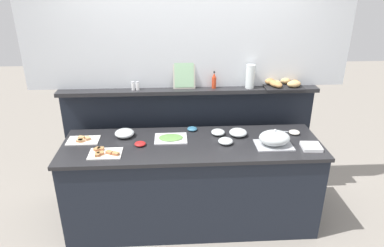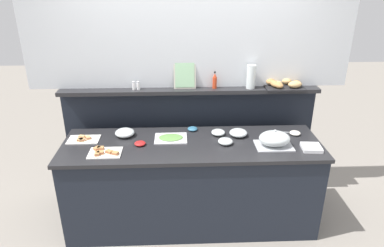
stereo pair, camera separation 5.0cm
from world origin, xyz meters
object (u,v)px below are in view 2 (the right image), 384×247
at_px(pepper_shaker, 138,86).
at_px(sandwich_platter_front, 83,139).
at_px(glass_bowl_large, 225,142).
at_px(salt_shaker, 134,86).
at_px(condiment_bowl_teal, 193,129).
at_px(bread_basket, 283,84).
at_px(framed_picture, 185,75).
at_px(napkin_stack, 311,148).
at_px(serving_tongs, 279,133).
at_px(sandwich_platter_side, 104,152).
at_px(serving_cloche, 274,139).
at_px(hot_sauce_bottle, 215,81).
at_px(water_carafe, 251,77).
at_px(glass_bowl_medium, 238,133).
at_px(cold_cuts_platter, 171,138).
at_px(condiment_bowl_red, 295,133).
at_px(glass_bowl_small, 125,133).
at_px(condiment_bowl_dark, 140,143).
at_px(glass_bowl_extra, 218,133).

bearing_deg(pepper_shaker, sandwich_platter_front, -144.27).
xyz_separation_m(glass_bowl_large, salt_shaker, (-0.88, 0.50, 0.40)).
height_order(sandwich_platter_front, condiment_bowl_teal, same).
relative_size(bread_basket, framed_picture, 1.47).
bearing_deg(napkin_stack, serving_tongs, 119.55).
bearing_deg(sandwich_platter_side, serving_cloche, 2.72).
height_order(hot_sauce_bottle, framed_picture, framed_picture).
xyz_separation_m(serving_cloche, water_carafe, (-0.13, 0.57, 0.43)).
distance_m(glass_bowl_large, glass_bowl_medium, 0.22).
relative_size(serving_cloche, framed_picture, 1.25).
xyz_separation_m(serving_cloche, glass_bowl_large, (-0.44, 0.07, -0.05)).
distance_m(sandwich_platter_side, framed_picture, 1.12).
relative_size(cold_cuts_platter, water_carafe, 1.27).
distance_m(sandwich_platter_front, condiment_bowl_red, 2.06).
height_order(glass_bowl_small, water_carafe, water_carafe).
xyz_separation_m(serving_cloche, bread_basket, (0.21, 0.58, 0.35)).
xyz_separation_m(serving_tongs, framed_picture, (-0.93, 0.33, 0.51)).
distance_m(glass_bowl_large, condiment_bowl_dark, 0.80).
xyz_separation_m(condiment_bowl_red, serving_tongs, (-0.15, 0.04, -0.01)).
xyz_separation_m(cold_cuts_platter, salt_shaker, (-0.37, 0.37, 0.41)).
height_order(sandwich_platter_side, serving_tongs, sandwich_platter_side).
bearing_deg(cold_cuts_platter, condiment_bowl_teal, 40.28).
height_order(condiment_bowl_red, hot_sauce_bottle, hot_sauce_bottle).
height_order(serving_cloche, condiment_bowl_dark, serving_cloche).
height_order(condiment_bowl_teal, water_carafe, water_carafe).
bearing_deg(cold_cuts_platter, glass_bowl_large, -14.32).
relative_size(serving_cloche, condiment_bowl_teal, 3.37).
xyz_separation_m(sandwich_platter_side, condiment_bowl_teal, (0.80, 0.45, 0.01)).
distance_m(condiment_bowl_red, salt_shaker, 1.68).
distance_m(sandwich_platter_front, glass_bowl_extra, 1.30).
bearing_deg(serving_tongs, glass_bowl_extra, -178.56).
xyz_separation_m(cold_cuts_platter, hot_sauce_bottle, (0.45, 0.39, 0.45)).
xyz_separation_m(condiment_bowl_dark, water_carafe, (1.11, 0.49, 0.48)).
relative_size(serving_tongs, framed_picture, 0.68).
xyz_separation_m(napkin_stack, hot_sauce_bottle, (-0.83, 0.66, 0.44)).
relative_size(sandwich_platter_side, water_carafe, 1.19).
bearing_deg(serving_cloche, glass_bowl_medium, 141.64).
distance_m(glass_bowl_small, napkin_stack, 1.77).
distance_m(condiment_bowl_teal, serving_tongs, 0.87).
distance_m(glass_bowl_medium, serving_tongs, 0.42).
bearing_deg(glass_bowl_medium, napkin_stack, -26.13).
distance_m(cold_cuts_platter, pepper_shaker, 0.65).
bearing_deg(napkin_stack, glass_bowl_medium, 153.87).
height_order(glass_bowl_extra, condiment_bowl_red, glass_bowl_extra).
relative_size(sandwich_platter_side, serving_cloche, 0.85).
xyz_separation_m(glass_bowl_large, glass_bowl_extra, (-0.05, 0.20, -0.00)).
xyz_separation_m(glass_bowl_extra, framed_picture, (-0.32, 0.34, 0.49)).
height_order(sandwich_platter_front, pepper_shaker, pepper_shaker).
bearing_deg(serving_tongs, salt_shaker, 168.77).
xyz_separation_m(cold_cuts_platter, serving_tongs, (1.08, 0.08, -0.00)).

